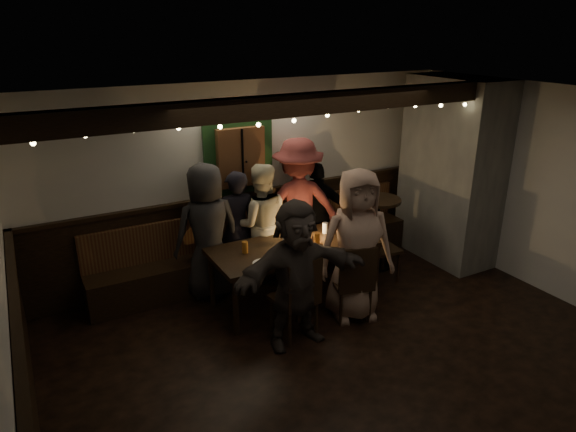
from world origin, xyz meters
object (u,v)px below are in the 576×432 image
person_d (298,206)px  chair_near_right (354,279)px  chair_end (375,243)px  person_e (317,215)px  person_a (207,231)px  dining_table (296,249)px  person_c (261,224)px  person_b (237,229)px  high_top (377,224)px  person_f (296,274)px  chair_near_left (299,294)px  person_g (356,245)px

person_d → chair_near_right: bearing=101.4°
chair_end → person_e: size_ratio=0.65×
person_d → person_e: bearing=-159.4°
person_a → chair_end: bearing=160.4°
dining_table → person_c: (-0.14, 0.69, 0.13)m
person_d → person_e: size_ratio=1.26×
person_b → person_e: person_b is taller
high_top → person_d: size_ratio=0.53×
person_c → person_f: person_f is taller
person_b → person_f: bearing=92.7°
person_f → chair_near_left: bearing=32.3°
chair_near_left → chair_end: bearing=24.2°
dining_table → chair_end: bearing=-3.2°
person_a → person_g: 1.85m
person_f → chair_near_right: bearing=4.6°
chair_near_right → person_e: bearing=74.1°
person_d → person_e: person_d is taller
person_b → person_f: (0.01, -1.55, 0.04)m
chair_near_left → person_e: bearing=52.6°
chair_near_left → chair_end: 1.71m
person_c → chair_near_right: bearing=126.8°
person_b → person_c: 0.32m
person_a → person_d: size_ratio=0.92×
dining_table → person_e: (0.77, 0.76, 0.06)m
high_top → person_e: 0.85m
chair_end → person_g: bearing=-141.8°
dining_table → person_a: (-0.88, 0.66, 0.18)m
person_c → person_d: bearing=-157.9°
person_a → high_top: bearing=171.7°
high_top → person_e: size_ratio=0.67×
dining_table → person_f: person_f is taller
chair_near_right → chair_end: 1.07m
chair_near_left → person_g: person_g is taller
chair_near_right → person_d: person_d is taller
person_f → high_top: bearing=31.1°
person_c → chair_end: bearing=168.2°
chair_end → person_d: (-0.72, 0.79, 0.39)m
chair_end → person_d: size_ratio=0.52×
person_a → person_d: bearing=-177.0°
person_a → person_c: person_a is taller
high_top → person_b: bearing=167.3°
high_top → person_d: 1.16m
chair_near_right → person_e: size_ratio=0.64×
chair_near_left → person_b: bearing=92.3°
dining_table → high_top: size_ratio=2.08×
person_a → person_e: 1.66m
person_d → chair_near_left: bearing=76.1°
chair_end → person_f: person_f is taller
chair_end → person_b: person_b is taller
high_top → person_g: person_g is taller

